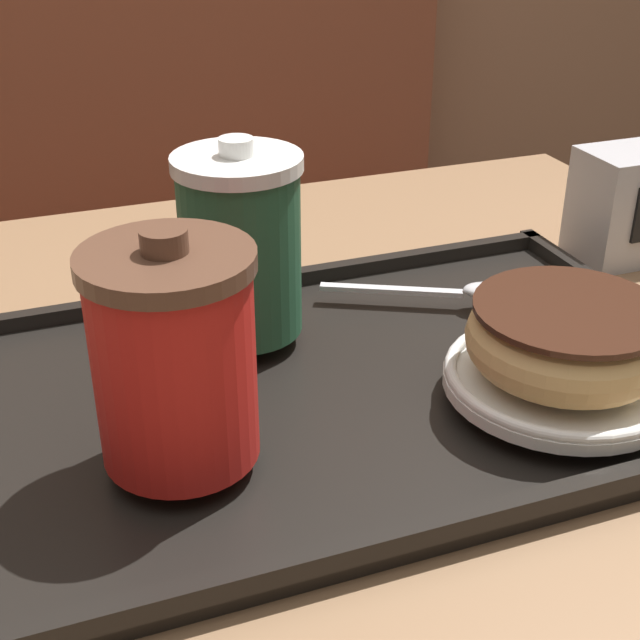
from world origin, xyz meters
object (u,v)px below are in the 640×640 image
coffee_cup_front (174,355)px  spoon (458,290)px  coffee_cup_rear (241,244)px  donut_chocolate_glazed (566,338)px

coffee_cup_front → spoon: size_ratio=1.01×
coffee_cup_front → spoon: coffee_cup_front is taller
coffee_cup_rear → donut_chocolate_glazed: 0.23m
coffee_cup_front → coffee_cup_rear: 0.15m
donut_chocolate_glazed → spoon: bearing=89.5°
coffee_cup_front → donut_chocolate_glazed: 0.25m
coffee_cup_rear → donut_chocolate_glazed: bearing=-41.5°
coffee_cup_rear → spoon: (0.17, -0.01, -0.06)m
coffee_cup_front → donut_chocolate_glazed: size_ratio=1.09×
coffee_cup_front → coffee_cup_rear: coffee_cup_rear is taller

